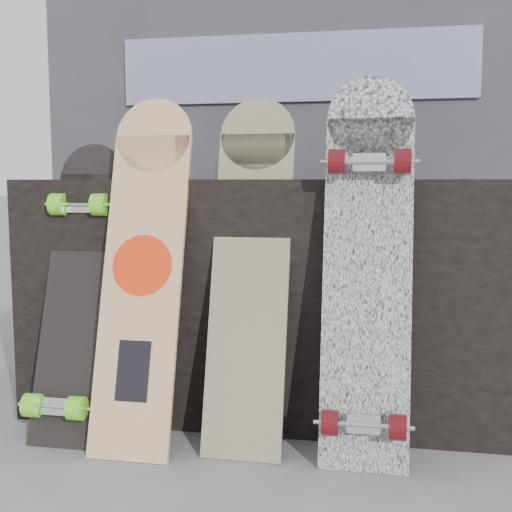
% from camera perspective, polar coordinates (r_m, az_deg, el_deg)
% --- Properties ---
extents(ground, '(60.00, 60.00, 0.00)m').
position_cam_1_polar(ground, '(1.91, -1.65, -17.99)').
color(ground, slate).
rests_on(ground, ground).
extents(vendor_table, '(1.60, 0.60, 0.80)m').
position_cam_1_polar(vendor_table, '(2.26, 1.00, -3.40)').
color(vendor_table, black).
rests_on(vendor_table, ground).
extents(booth, '(2.40, 0.22, 2.20)m').
position_cam_1_polar(booth, '(3.08, 3.71, 12.39)').
color(booth, '#38373D').
rests_on(booth, ground).
extents(merch_box_purple, '(0.18, 0.12, 0.10)m').
position_cam_1_polar(merch_box_purple, '(2.33, -11.30, 7.91)').
color(merch_box_purple, '#443C7B').
rests_on(merch_box_purple, vendor_table).
extents(merch_box_small, '(0.14, 0.14, 0.12)m').
position_cam_1_polar(merch_box_small, '(2.25, 11.76, 8.20)').
color(merch_box_small, '#443C7B').
rests_on(merch_box_small, vendor_table).
extents(merch_box_flat, '(0.22, 0.10, 0.06)m').
position_cam_1_polar(merch_box_flat, '(2.32, -0.73, 7.55)').
color(merch_box_flat, '#D1B78C').
rests_on(merch_box_flat, vendor_table).
extents(longboard_geisha, '(0.24, 0.33, 1.06)m').
position_cam_1_polar(longboard_geisha, '(1.96, -9.96, -0.40)').
color(longboard_geisha, tan).
rests_on(longboard_geisha, ground).
extents(longboard_celtic, '(0.24, 0.33, 1.06)m').
position_cam_1_polar(longboard_celtic, '(1.93, -0.44, -0.30)').
color(longboard_celtic, beige).
rests_on(longboard_celtic, ground).
extents(longboard_cascadia, '(0.25, 0.29, 1.10)m').
position_cam_1_polar(longboard_cascadia, '(1.82, 9.86, -0.64)').
color(longboard_cascadia, white).
rests_on(longboard_cascadia, ground).
extents(skateboard_dark, '(0.21, 0.38, 0.92)m').
position_cam_1_polar(skateboard_dark, '(2.09, -15.65, -2.44)').
color(skateboard_dark, black).
rests_on(skateboard_dark, ground).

